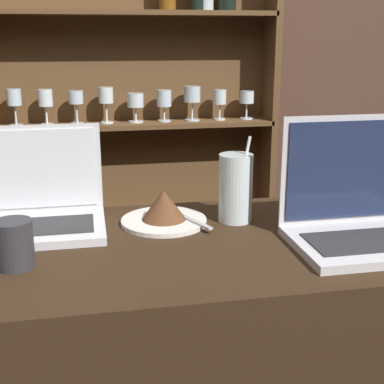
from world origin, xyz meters
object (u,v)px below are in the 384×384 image
(cake_plate, at_px, (164,211))
(water_glass, at_px, (236,188))
(laptop_near, at_px, (27,207))
(coffee_cup, at_px, (14,244))
(laptop_far, at_px, (364,213))

(cake_plate, bearing_deg, water_glass, -4.36)
(laptop_near, bearing_deg, water_glass, -4.78)
(cake_plate, height_order, coffee_cup, coffee_cup)
(coffee_cup, bearing_deg, laptop_near, 88.99)
(cake_plate, bearing_deg, laptop_near, 174.99)
(water_glass, height_order, coffee_cup, water_glass)
(cake_plate, relative_size, coffee_cup, 2.17)
(laptop_near, relative_size, coffee_cup, 3.68)
(laptop_far, relative_size, coffee_cup, 3.54)
(laptop_far, height_order, water_glass, laptop_far)
(cake_plate, xyz_separation_m, coffee_cup, (-0.31, -0.19, 0.02))
(laptop_near, height_order, water_glass, laptop_near)
(cake_plate, distance_m, coffee_cup, 0.36)
(coffee_cup, bearing_deg, cake_plate, 31.46)
(coffee_cup, bearing_deg, water_glass, 20.34)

